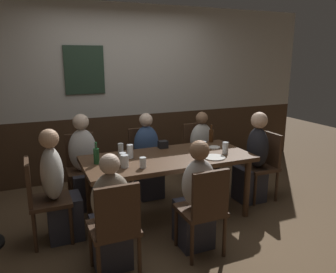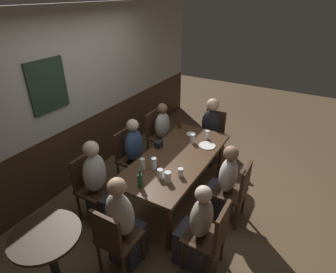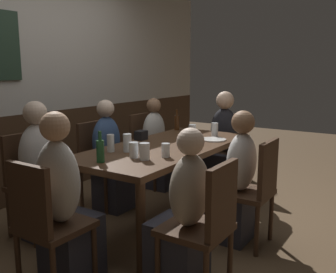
{
  "view_description": "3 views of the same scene",
  "coord_description": "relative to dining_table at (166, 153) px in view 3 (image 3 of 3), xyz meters",
  "views": [
    {
      "loc": [
        -1.41,
        -3.27,
        1.85
      ],
      "look_at": [
        -0.01,
        -0.02,
        0.98
      ],
      "focal_mm": 35.2,
      "sensor_mm": 36.0,
      "label": 1
    },
    {
      "loc": [
        -2.82,
        -1.47,
        2.75
      ],
      "look_at": [
        -0.19,
        0.04,
        1.12
      ],
      "focal_mm": 29.27,
      "sensor_mm": 36.0,
      "label": 2
    },
    {
      "loc": [
        -2.78,
        -1.84,
        1.43
      ],
      "look_at": [
        -0.08,
        -0.07,
        0.84
      ],
      "focal_mm": 39.95,
      "sensor_mm": 36.0,
      "label": 3
    }
  ],
  "objects": [
    {
      "name": "ground_plane",
      "position": [
        0.0,
        0.0,
        -0.66
      ],
      "size": [
        12.0,
        12.0,
        0.0
      ],
      "primitive_type": "plane",
      "color": "brown"
    },
    {
      "name": "wall_back",
      "position": [
        -0.0,
        1.65,
        0.64
      ],
      "size": [
        6.4,
        0.13,
        2.6
      ],
      "color": "#3D2819",
      "rests_on": "ground_plane"
    },
    {
      "name": "dining_table",
      "position": [
        0.0,
        0.0,
        0.0
      ],
      "size": [
        1.9,
        0.86,
        0.74
      ],
      "color": "#472D1C",
      "rests_on": "ground_plane"
    },
    {
      "name": "chair_left_near",
      "position": [
        -0.84,
        -0.85,
        -0.17
      ],
      "size": [
        0.4,
        0.4,
        0.88
      ],
      "color": "#422B1C",
      "rests_on": "ground_plane"
    },
    {
      "name": "chair_head_west",
      "position": [
        -1.36,
        0.0,
        -0.17
      ],
      "size": [
        0.4,
        0.4,
        0.88
      ],
      "color": "#422B1C",
      "rests_on": "ground_plane"
    },
    {
      "name": "chair_head_east",
      "position": [
        1.36,
        0.0,
        -0.17
      ],
      "size": [
        0.4,
        0.4,
        0.88
      ],
      "color": "#422B1C",
      "rests_on": "ground_plane"
    },
    {
      "name": "chair_right_far",
      "position": [
        0.84,
        0.85,
        -0.17
      ],
      "size": [
        0.4,
        0.4,
        0.88
      ],
      "color": "#422B1C",
      "rests_on": "ground_plane"
    },
    {
      "name": "chair_mid_near",
      "position": [
        0.0,
        -0.85,
        -0.17
      ],
      "size": [
        0.4,
        0.4,
        0.88
      ],
      "color": "#422B1C",
      "rests_on": "ground_plane"
    },
    {
      "name": "chair_left_far",
      "position": [
        -0.84,
        0.85,
        -0.17
      ],
      "size": [
        0.4,
        0.4,
        0.88
      ],
      "color": "#422B1C",
      "rests_on": "ground_plane"
    },
    {
      "name": "chair_mid_far",
      "position": [
        0.0,
        0.85,
        -0.17
      ],
      "size": [
        0.4,
        0.4,
        0.88
      ],
      "color": "#422B1C",
      "rests_on": "ground_plane"
    },
    {
      "name": "person_left_near",
      "position": [
        -0.84,
        -0.68,
        -0.22
      ],
      "size": [
        0.34,
        0.37,
        1.07
      ],
      "color": "#2D2D38",
      "rests_on": "ground_plane"
    },
    {
      "name": "person_head_west",
      "position": [
        -1.2,
        0.0,
        -0.17
      ],
      "size": [
        0.37,
        0.34,
        1.17
      ],
      "color": "#2D2D38",
      "rests_on": "ground_plane"
    },
    {
      "name": "person_head_east",
      "position": [
        1.2,
        0.0,
        -0.17
      ],
      "size": [
        0.37,
        0.34,
        1.17
      ],
      "color": "#2D2D38",
      "rests_on": "ground_plane"
    },
    {
      "name": "person_right_far",
      "position": [
        0.84,
        0.68,
        -0.21
      ],
      "size": [
        0.34,
        0.37,
        1.08
      ],
      "color": "#2D2D38",
      "rests_on": "ground_plane"
    },
    {
      "name": "person_mid_near",
      "position": [
        0.0,
        -0.68,
        -0.2
      ],
      "size": [
        0.34,
        0.37,
        1.1
      ],
      "color": "#2D2D38",
      "rests_on": "ground_plane"
    },
    {
      "name": "person_left_far",
      "position": [
        -0.84,
        0.69,
        -0.17
      ],
      "size": [
        0.34,
        0.37,
        1.17
      ],
      "color": "#2D2D38",
      "rests_on": "ground_plane"
    },
    {
      "name": "person_mid_far",
      "position": [
        -0.0,
        0.68,
        -0.19
      ],
      "size": [
        0.34,
        0.37,
        1.12
      ],
      "color": "#2D2D38",
      "rests_on": "ground_plane"
    },
    {
      "name": "tumbler_water",
      "position": [
        0.44,
        -0.02,
        0.14
      ],
      "size": [
        0.07,
        0.07,
        0.14
      ],
      "color": "silver",
      "rests_on": "dining_table"
    },
    {
      "name": "pint_glass_stout",
      "position": [
        -0.41,
        0.12,
        0.14
      ],
      "size": [
        0.07,
        0.07,
        0.15
      ],
      "color": "silver",
      "rests_on": "dining_table"
    },
    {
      "name": "pint_glass_amber",
      "position": [
        -0.55,
        -0.17,
        0.13
      ],
      "size": [
        0.08,
        0.08,
        0.13
      ],
      "color": "silver",
      "rests_on": "dining_table"
    },
    {
      "name": "pint_glass_pale",
      "position": [
        -0.38,
        -0.25,
        0.13
      ],
      "size": [
        0.07,
        0.07,
        0.11
      ],
      "color": "silver",
      "rests_on": "dining_table"
    },
    {
      "name": "beer_glass_tall",
      "position": [
        -0.54,
        -0.05,
        0.13
      ],
      "size": [
        0.07,
        0.07,
        0.12
      ],
      "color": "silver",
      "rests_on": "dining_table"
    },
    {
      "name": "tumbler_short",
      "position": [
        0.65,
        -0.17,
        0.14
      ],
      "size": [
        0.07,
        0.07,
        0.14
      ],
      "color": "silver",
      "rests_on": "dining_table"
    },
    {
      "name": "beer_glass_half",
      "position": [
        -0.48,
        0.24,
        0.14
      ],
      "size": [
        0.06,
        0.06,
        0.15
      ],
      "color": "silver",
      "rests_on": "dining_table"
    },
    {
      "name": "beer_bottle_green",
      "position": [
        -0.79,
        0.06,
        0.17
      ],
      "size": [
        0.06,
        0.06,
        0.24
      ],
      "color": "#194723",
      "rests_on": "dining_table"
    },
    {
      "name": "beer_bottle_brown",
      "position": [
        0.78,
        0.37,
        0.17
      ],
      "size": [
        0.06,
        0.06,
        0.23
      ],
      "color": "#42230F",
      "rests_on": "dining_table"
    },
    {
      "name": "plate_white_large",
      "position": [
        0.46,
        -0.25,
        0.08
      ],
      "size": [
        0.24,
        0.24,
        0.01
      ],
      "primitive_type": "cylinder",
      "color": "white",
      "rests_on": "dining_table"
    },
    {
      "name": "plate_white_small",
      "position": [
        0.67,
        0.11,
        0.08
      ],
      "size": [
        0.14,
        0.14,
        0.01
      ],
      "primitive_type": "cylinder",
      "color": "white",
      "rests_on": "dining_table"
    },
    {
      "name": "condiment_caddy",
      "position": [
        0.08,
        0.35,
        0.12
      ],
      "size": [
        0.11,
        0.09,
        0.09
      ],
      "primitive_type": "cube",
      "color": "black",
      "rests_on": "dining_table"
    }
  ]
}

